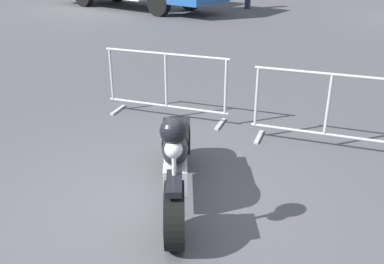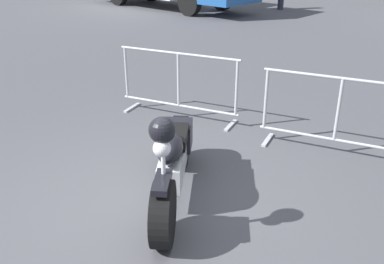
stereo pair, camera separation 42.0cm
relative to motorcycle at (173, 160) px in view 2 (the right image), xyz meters
The scene contains 4 objects.
ground_plane 0.59m from the motorcycle, 106.21° to the right, with size 120.00×120.00×0.00m, color #424247.
motorcycle is the anchor object (origin of this frame).
crowd_barrier_near 2.37m from the motorcycle, 121.43° to the left, with size 2.03×0.64×1.07m.
crowd_barrier_far 2.37m from the motorcycle, 58.56° to the left, with size 2.03×0.64×1.07m.
Camera 2 is at (2.39, -3.04, 2.65)m, focal length 40.00 mm.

